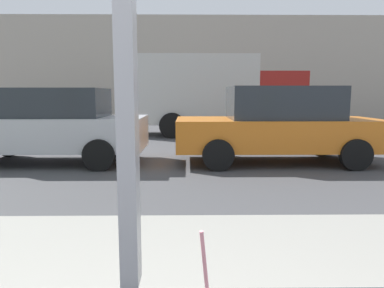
# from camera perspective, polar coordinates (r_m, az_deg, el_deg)

# --- Properties ---
(ground_plane) EXTENTS (60.00, 60.00, 0.00)m
(ground_plane) POSITION_cam_1_polar(r_m,az_deg,el_deg) (9.00, -1.78, -1.73)
(ground_plane) COLOR #424244
(sidewalk_strip) EXTENTS (16.00, 2.80, 0.15)m
(sidewalk_strip) POSITION_cam_1_polar(r_m,az_deg,el_deg) (2.86, -4.21, -22.14)
(sidewalk_strip) COLOR gray
(sidewalk_strip) RESTS_ON ground
(building_facade_far) EXTENTS (28.00, 1.20, 6.33)m
(building_facade_far) POSITION_cam_1_polar(r_m,az_deg,el_deg) (22.83, -1.19, 12.07)
(building_facade_far) COLOR #A89E8E
(building_facade_far) RESTS_ON ground
(parked_car_silver) EXTENTS (4.25, 1.89, 1.65)m
(parked_car_silver) POSITION_cam_1_polar(r_m,az_deg,el_deg) (8.42, -21.97, 2.83)
(parked_car_silver) COLOR #BCBCC1
(parked_car_silver) RESTS_ON ground
(parked_car_orange) EXTENTS (4.46, 1.98, 1.69)m
(parked_car_orange) POSITION_cam_1_polar(r_m,az_deg,el_deg) (8.11, 13.75, 3.09)
(parked_car_orange) COLOR orange
(parked_car_orange) RESTS_ON ground
(box_truck) EXTENTS (6.33, 2.44, 2.93)m
(box_truck) POSITION_cam_1_polar(r_m,az_deg,el_deg) (13.51, 3.36, 8.27)
(box_truck) COLOR beige
(box_truck) RESTS_ON ground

